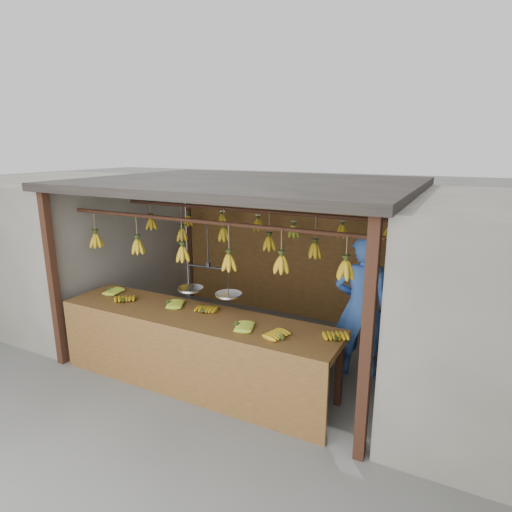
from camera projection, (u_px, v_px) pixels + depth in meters
The scene contains 8 objects.
ground at pixel (247, 348), 6.18m from camera, with size 80.00×80.00×0.00m, color #5B5B57.
stall at pixel (257, 209), 5.96m from camera, with size 4.30×3.30×2.40m.
neighbor_left at pixel (65, 245), 7.47m from camera, with size 3.00×3.00×2.30m, color slate.
counter at pixel (190, 334), 4.97m from camera, with size 3.60×0.80×0.96m.
hanging_bananas at pixel (246, 239), 5.76m from camera, with size 3.59×2.26×0.39m.
balance_scale at pixel (209, 288), 4.99m from camera, with size 0.81×0.33×0.84m.
vendor at pixel (361, 307), 5.27m from camera, with size 0.66×0.43×1.81m, color #3359A5.
bag_bundles at pixel (407, 275), 6.24m from camera, with size 0.08×0.26×1.14m.
Camera 1 is at (2.69, -4.97, 2.83)m, focal length 30.00 mm.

